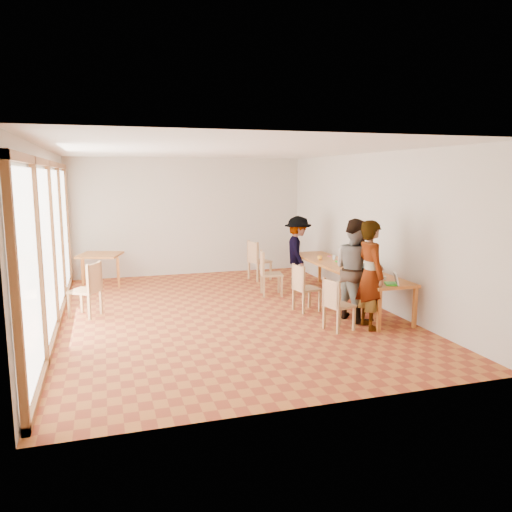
% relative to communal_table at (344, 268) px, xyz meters
% --- Properties ---
extents(ground, '(8.00, 8.00, 0.00)m').
position_rel_communal_table_xyz_m(ground, '(-2.50, -0.12, -0.70)').
color(ground, '#AB5B29').
rests_on(ground, ground).
extents(wall_back, '(6.00, 0.10, 3.00)m').
position_rel_communal_table_xyz_m(wall_back, '(-2.50, 3.88, 0.80)').
color(wall_back, beige).
rests_on(wall_back, ground).
extents(wall_front, '(6.00, 0.10, 3.00)m').
position_rel_communal_table_xyz_m(wall_front, '(-2.50, -4.12, 0.80)').
color(wall_front, beige).
rests_on(wall_front, ground).
extents(wall_right, '(0.10, 8.00, 3.00)m').
position_rel_communal_table_xyz_m(wall_right, '(0.50, -0.12, 0.80)').
color(wall_right, beige).
rests_on(wall_right, ground).
extents(window_wall, '(0.10, 8.00, 3.00)m').
position_rel_communal_table_xyz_m(window_wall, '(-5.46, -0.12, 0.80)').
color(window_wall, white).
rests_on(window_wall, ground).
extents(ceiling, '(6.00, 8.00, 0.04)m').
position_rel_communal_table_xyz_m(ceiling, '(-2.50, -0.12, 2.32)').
color(ceiling, white).
rests_on(ceiling, wall_back).
extents(communal_table, '(0.80, 4.00, 0.75)m').
position_rel_communal_table_xyz_m(communal_table, '(0.00, 0.00, 0.00)').
color(communal_table, '#B16A27').
rests_on(communal_table, ground).
extents(side_table, '(0.90, 0.90, 0.75)m').
position_rel_communal_table_xyz_m(side_table, '(-4.73, 3.08, -0.03)').
color(side_table, '#B16A27').
rests_on(side_table, ground).
extents(chair_near, '(0.50, 0.50, 0.46)m').
position_rel_communal_table_xyz_m(chair_near, '(-1.01, -1.67, -0.17)').
color(chair_near, tan).
rests_on(chair_near, ground).
extents(chair_mid, '(0.48, 0.48, 0.48)m').
position_rel_communal_table_xyz_m(chair_mid, '(-1.07, -0.41, -0.15)').
color(chair_mid, tan).
rests_on(chair_mid, ground).
extents(chair_far, '(0.52, 0.52, 0.51)m').
position_rel_communal_table_xyz_m(chair_far, '(-1.32, 1.01, -0.11)').
color(chair_far, tan).
rests_on(chair_far, ground).
extents(chair_empty, '(0.56, 0.56, 0.52)m').
position_rel_communal_table_xyz_m(chair_empty, '(-1.08, 2.56, -0.11)').
color(chair_empty, tan).
rests_on(chair_empty, ground).
extents(chair_spare, '(0.64, 0.64, 0.53)m').
position_rel_communal_table_xyz_m(chair_spare, '(-4.91, 0.38, -0.09)').
color(chair_spare, tan).
rests_on(chair_spare, ground).
extents(person_near, '(0.47, 0.69, 1.83)m').
position_rel_communal_table_xyz_m(person_near, '(-0.38, -1.70, 0.21)').
color(person_near, gray).
rests_on(person_near, ground).
extents(person_mid, '(0.85, 1.00, 1.81)m').
position_rel_communal_table_xyz_m(person_mid, '(-0.36, -1.14, 0.20)').
color(person_mid, gray).
rests_on(person_mid, ground).
extents(person_far, '(0.86, 1.18, 1.64)m').
position_rel_communal_table_xyz_m(person_far, '(-0.37, 1.60, 0.12)').
color(person_far, gray).
rests_on(person_far, ground).
extents(laptop_near, '(0.29, 0.31, 0.21)m').
position_rel_communal_table_xyz_m(laptop_near, '(-0.02, -1.82, 0.11)').
color(laptop_near, green).
rests_on(laptop_near, communal_table).
extents(laptop_mid, '(0.18, 0.21, 0.18)m').
position_rel_communal_table_xyz_m(laptop_mid, '(0.09, -0.55, 0.10)').
color(laptop_mid, green).
rests_on(laptop_mid, communal_table).
extents(laptop_far, '(0.22, 0.25, 0.20)m').
position_rel_communal_table_xyz_m(laptop_far, '(0.17, 0.40, 0.10)').
color(laptop_far, green).
rests_on(laptop_far, communal_table).
extents(yellow_mug, '(0.12, 0.12, 0.09)m').
position_rel_communal_table_xyz_m(yellow_mug, '(-0.17, 0.82, 0.09)').
color(yellow_mug, orange).
rests_on(yellow_mug, communal_table).
extents(green_bottle, '(0.07, 0.07, 0.28)m').
position_rel_communal_table_xyz_m(green_bottle, '(-0.21, -0.82, 0.19)').
color(green_bottle, '#178122').
rests_on(green_bottle, communal_table).
extents(clear_glass, '(0.07, 0.07, 0.09)m').
position_rel_communal_table_xyz_m(clear_glass, '(0.15, 0.77, 0.09)').
color(clear_glass, silver).
rests_on(clear_glass, communal_table).
extents(condiment_cup, '(0.08, 0.08, 0.06)m').
position_rel_communal_table_xyz_m(condiment_cup, '(0.05, -1.42, 0.08)').
color(condiment_cup, white).
rests_on(condiment_cup, communal_table).
extents(pink_phone, '(0.05, 0.10, 0.01)m').
position_rel_communal_table_xyz_m(pink_phone, '(0.21, 1.15, 0.05)').
color(pink_phone, '#F53F79').
rests_on(pink_phone, communal_table).
extents(black_pouch, '(0.16, 0.26, 0.09)m').
position_rel_communal_table_xyz_m(black_pouch, '(-0.07, -0.72, 0.09)').
color(black_pouch, black).
rests_on(black_pouch, communal_table).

